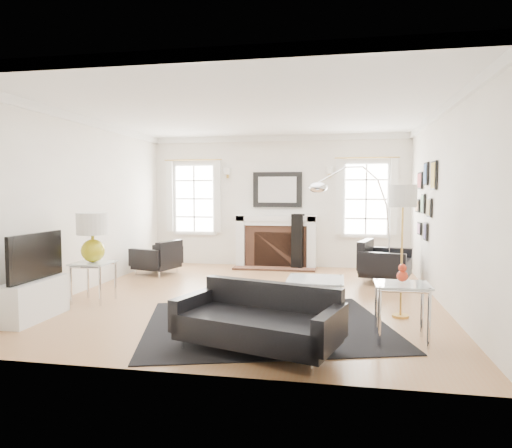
% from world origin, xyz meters
% --- Properties ---
extents(floor, '(6.00, 6.00, 0.00)m').
position_xyz_m(floor, '(0.00, 0.00, 0.00)').
color(floor, '#A87446').
rests_on(floor, ground).
extents(back_wall, '(5.50, 0.04, 2.80)m').
position_xyz_m(back_wall, '(0.00, 3.00, 1.40)').
color(back_wall, white).
rests_on(back_wall, floor).
extents(front_wall, '(5.50, 0.04, 2.80)m').
position_xyz_m(front_wall, '(0.00, -3.00, 1.40)').
color(front_wall, white).
rests_on(front_wall, floor).
extents(left_wall, '(0.04, 6.00, 2.80)m').
position_xyz_m(left_wall, '(-2.75, 0.00, 1.40)').
color(left_wall, white).
rests_on(left_wall, floor).
extents(right_wall, '(0.04, 6.00, 2.80)m').
position_xyz_m(right_wall, '(2.75, 0.00, 1.40)').
color(right_wall, white).
rests_on(right_wall, floor).
extents(ceiling, '(5.50, 6.00, 0.02)m').
position_xyz_m(ceiling, '(0.00, 0.00, 2.80)').
color(ceiling, white).
rests_on(ceiling, back_wall).
extents(crown_molding, '(5.50, 6.00, 0.12)m').
position_xyz_m(crown_molding, '(0.00, 0.00, 2.74)').
color(crown_molding, white).
rests_on(crown_molding, back_wall).
extents(fireplace, '(1.70, 0.69, 1.11)m').
position_xyz_m(fireplace, '(0.00, 2.79, 0.54)').
color(fireplace, white).
rests_on(fireplace, floor).
extents(mantel_mirror, '(1.05, 0.07, 0.75)m').
position_xyz_m(mantel_mirror, '(0.00, 2.95, 1.65)').
color(mantel_mirror, black).
rests_on(mantel_mirror, back_wall).
extents(window_left, '(1.24, 0.15, 1.62)m').
position_xyz_m(window_left, '(-1.85, 2.95, 1.46)').
color(window_left, white).
rests_on(window_left, back_wall).
extents(window_right, '(1.24, 0.15, 1.62)m').
position_xyz_m(window_right, '(1.85, 2.95, 1.46)').
color(window_right, white).
rests_on(window_right, back_wall).
extents(gallery_wall, '(0.04, 1.73, 1.29)m').
position_xyz_m(gallery_wall, '(2.72, 1.30, 1.53)').
color(gallery_wall, black).
rests_on(gallery_wall, right_wall).
extents(tv_unit, '(0.35, 1.00, 1.09)m').
position_xyz_m(tv_unit, '(-2.44, -1.70, 0.33)').
color(tv_unit, white).
rests_on(tv_unit, floor).
extents(area_rug, '(3.40, 3.08, 0.01)m').
position_xyz_m(area_rug, '(0.47, -1.42, 0.01)').
color(area_rug, black).
rests_on(area_rug, floor).
extents(sofa, '(1.79, 1.20, 0.54)m').
position_xyz_m(sofa, '(0.53, -2.29, 0.29)').
color(sofa, black).
rests_on(sofa, floor).
extents(armchair_left, '(0.91, 0.97, 0.54)m').
position_xyz_m(armchair_left, '(-2.15, 1.60, 0.30)').
color(armchair_left, black).
rests_on(armchair_left, floor).
extents(armchair_right, '(1.02, 1.09, 0.61)m').
position_xyz_m(armchair_right, '(2.06, 1.50, 0.34)').
color(armchair_right, black).
rests_on(armchair_right, floor).
extents(coffee_table, '(0.80, 0.80, 0.36)m').
position_xyz_m(coffee_table, '(0.98, -0.22, 0.32)').
color(coffee_table, silver).
rests_on(coffee_table, floor).
extents(side_table_left, '(0.53, 0.53, 0.58)m').
position_xyz_m(side_table_left, '(-2.20, -0.71, 0.47)').
color(side_table_left, silver).
rests_on(side_table_left, floor).
extents(nesting_table, '(0.57, 0.48, 0.63)m').
position_xyz_m(nesting_table, '(1.98, -1.75, 0.50)').
color(nesting_table, silver).
rests_on(nesting_table, floor).
extents(gourd_lamp, '(0.45, 0.45, 0.72)m').
position_xyz_m(gourd_lamp, '(-2.20, -0.71, 0.99)').
color(gourd_lamp, gold).
rests_on(gourd_lamp, side_table_left).
extents(orange_vase, '(0.12, 0.12, 0.19)m').
position_xyz_m(orange_vase, '(1.98, -1.75, 0.73)').
color(orange_vase, red).
rests_on(orange_vase, nesting_table).
extents(arc_floor_lamp, '(1.49, 1.38, 2.11)m').
position_xyz_m(arc_floor_lamp, '(1.58, 1.17, 1.14)').
color(arc_floor_lamp, silver).
rests_on(arc_floor_lamp, floor).
extents(stick_floor_lamp, '(0.34, 0.34, 1.69)m').
position_xyz_m(stick_floor_lamp, '(2.09, -0.77, 1.46)').
color(stick_floor_lamp, gold).
rests_on(stick_floor_lamp, floor).
extents(speaker_tower, '(0.26, 0.26, 1.15)m').
position_xyz_m(speaker_tower, '(0.47, 2.65, 0.57)').
color(speaker_tower, black).
rests_on(speaker_tower, floor).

